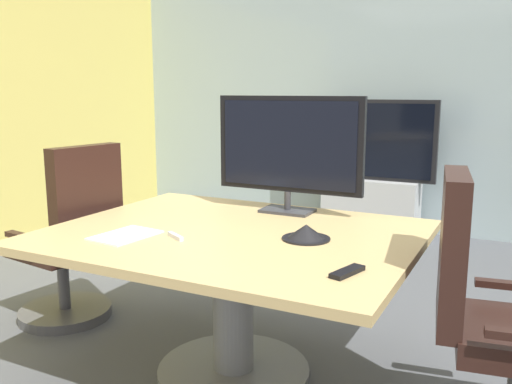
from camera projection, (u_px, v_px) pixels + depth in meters
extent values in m
plane|color=#515459|center=(263.00, 360.00, 2.88)|extent=(7.23, 7.23, 0.00)
cube|color=#9EB2B7|center=(402.00, 100.00, 5.38)|extent=(6.05, 0.10, 2.60)
cube|color=tan|center=(233.00, 235.00, 2.63)|extent=(1.72, 1.37, 0.04)
cylinder|color=slate|center=(233.00, 307.00, 2.69)|extent=(0.20, 0.20, 0.69)
cylinder|color=slate|center=(234.00, 369.00, 2.76)|extent=(0.76, 0.76, 0.03)
cylinder|color=#4C4C51|center=(66.00, 312.00, 3.43)|extent=(0.56, 0.56, 0.06)
cylinder|color=#4C4C51|center=(63.00, 280.00, 3.39)|extent=(0.07, 0.07, 0.36)
cube|color=black|center=(61.00, 246.00, 3.35)|extent=(0.54, 0.54, 0.10)
cube|color=black|center=(87.00, 198.00, 3.14)|extent=(0.15, 0.46, 0.60)
cube|color=black|center=(96.00, 219.00, 3.52)|extent=(0.28, 0.09, 0.03)
cube|color=black|center=(23.00, 237.00, 3.10)|extent=(0.28, 0.09, 0.03)
cube|color=black|center=(453.00, 249.00, 2.13)|extent=(0.16, 0.46, 0.60)
cube|color=black|center=(510.00, 285.00, 2.33)|extent=(0.28, 0.09, 0.03)
cube|color=#333338|center=(287.00, 211.00, 3.03)|extent=(0.28, 0.18, 0.02)
cylinder|color=#333338|center=(288.00, 200.00, 3.02)|extent=(0.04, 0.04, 0.10)
cube|color=black|center=(289.00, 144.00, 2.98)|extent=(0.84, 0.04, 0.52)
cube|color=black|center=(288.00, 145.00, 2.96)|extent=(0.77, 0.01, 0.47)
cube|color=#B7BABC|center=(371.00, 207.00, 5.34)|extent=(0.90, 0.36, 0.55)
cube|color=black|center=(373.00, 140.00, 5.20)|extent=(1.20, 0.06, 0.76)
cube|color=black|center=(372.00, 140.00, 5.17)|extent=(1.12, 0.01, 0.69)
cone|color=black|center=(306.00, 232.00, 2.48)|extent=(0.19, 0.19, 0.07)
cylinder|color=black|center=(306.00, 239.00, 2.48)|extent=(0.22, 0.22, 0.01)
cube|color=black|center=(347.00, 272.00, 2.01)|extent=(0.09, 0.18, 0.02)
cube|color=silver|center=(175.00, 236.00, 2.49)|extent=(0.12, 0.08, 0.02)
cube|color=white|center=(125.00, 235.00, 2.54)|extent=(0.24, 0.32, 0.01)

